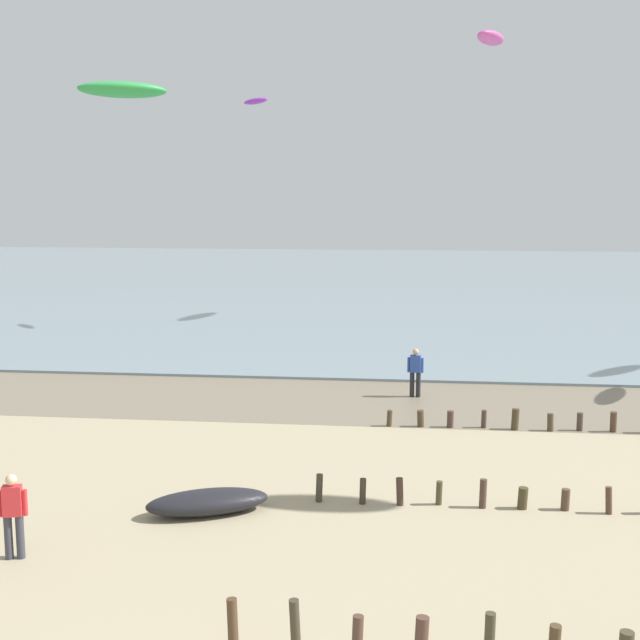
{
  "coord_description": "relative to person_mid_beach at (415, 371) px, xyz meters",
  "views": [
    {
      "loc": [
        2.14,
        -8.43,
        7.12
      ],
      "look_at": [
        0.08,
        10.2,
        4.24
      ],
      "focal_mm": 47.37,
      "sensor_mm": 36.0,
      "label": 1
    }
  ],
  "objects": [
    {
      "name": "sea",
      "position": [
        -2.28,
        37.24,
        -0.87
      ],
      "size": [
        160.0,
        70.0,
        0.1
      ],
      "primitive_type": "cube",
      "color": "gray",
      "rests_on": "ground"
    },
    {
      "name": "kite_aloft_3",
      "position": [
        3.77,
        18.61,
        14.26
      ],
      "size": [
        2.31,
        3.76,
        0.74
      ],
      "primitive_type": "ellipsoid",
      "rotation": [
        -0.16,
        0.0,
        1.24
      ],
      "color": "#E54C99"
    },
    {
      "name": "wet_sand_strip",
      "position": [
        -2.28,
        -0.85,
        -0.91
      ],
      "size": [
        120.0,
        6.19,
        0.01
      ],
      "primitive_type": "cube",
      "color": "#7A6D59",
      "rests_on": "ground"
    },
    {
      "name": "person_by_waterline",
      "position": [
        -7.79,
        -14.01,
        0.0
      ],
      "size": [
        0.56,
        0.3,
        1.71
      ],
      "color": "#383842",
      "rests_on": "ground"
    },
    {
      "name": "grounded_kite",
      "position": [
        -4.59,
        -11.35,
        -0.64
      ],
      "size": [
        2.9,
        1.92,
        0.55
      ],
      "primitive_type": "ellipsoid",
      "rotation": [
        0.0,
        0.0,
        0.38
      ],
      "color": "black",
      "rests_on": "ground"
    },
    {
      "name": "person_mid_beach",
      "position": [
        0.0,
        0.0,
        0.0
      ],
      "size": [
        0.57,
        0.26,
        1.71
      ],
      "color": "#232328",
      "rests_on": "ground"
    },
    {
      "name": "kite_aloft_10",
      "position": [
        -10.49,
        0.95,
        9.74
      ],
      "size": [
        3.3,
        2.43,
        0.73
      ],
      "primitive_type": "ellipsoid",
      "rotation": [
        0.24,
        0.0,
        3.62
      ],
      "color": "green"
    },
    {
      "name": "kite_aloft_7",
      "position": [
        -8.12,
        13.89,
        10.64
      ],
      "size": [
        1.83,
        1.85,
        0.45
      ],
      "primitive_type": "ellipsoid",
      "rotation": [
        -0.25,
        0.0,
        2.35
      ],
      "color": "purple"
    }
  ]
}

